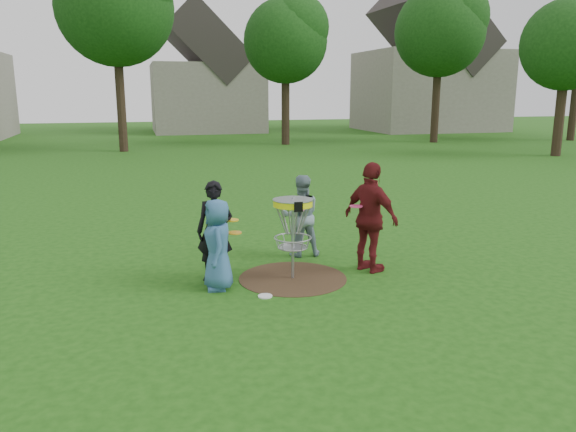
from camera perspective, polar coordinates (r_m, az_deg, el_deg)
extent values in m
plane|color=#19470F|center=(9.40, 0.48, -6.34)|extent=(100.00, 100.00, 0.00)
cylinder|color=#47331E|center=(9.40, 0.48, -6.32)|extent=(1.80, 1.80, 0.01)
imported|color=#315F89|center=(8.79, -7.15, -2.90)|extent=(0.50, 0.73, 1.44)
imported|color=black|center=(9.16, -7.44, -1.58)|extent=(0.71, 0.61, 1.65)
imported|color=gray|center=(10.49, 1.30, 0.03)|extent=(0.79, 0.63, 1.54)
imported|color=maroon|center=(9.63, 8.42, -0.16)|extent=(0.91, 1.20, 1.89)
cylinder|color=silver|center=(8.60, -2.34, -8.13)|extent=(0.22, 0.22, 0.02)
cylinder|color=#9EA0A5|center=(9.20, 0.49, -2.28)|extent=(0.05, 0.05, 1.38)
cylinder|color=#EBF20C|center=(9.07, 0.50, 1.33)|extent=(0.64, 0.64, 0.10)
cylinder|color=#9EA0A5|center=(9.06, 0.50, 1.67)|extent=(0.66, 0.66, 0.01)
cube|color=black|center=(8.76, 1.07, 0.92)|extent=(0.14, 0.02, 0.16)
torus|color=#9EA0A5|center=(9.20, 0.49, -2.22)|extent=(0.62, 0.62, 0.02)
torus|color=#9EA0A5|center=(9.24, 0.49, -3.18)|extent=(0.50, 0.50, 0.02)
cylinder|color=#9EA0A5|center=(9.24, 0.49, -3.24)|extent=(0.44, 0.44, 0.01)
cylinder|color=orange|center=(8.82, -5.43, -1.70)|extent=(0.22, 0.22, 0.02)
cylinder|color=gold|center=(9.10, -5.72, -0.41)|extent=(0.22, 0.22, 0.02)
cylinder|color=#FF43C4|center=(10.18, 1.16, 0.65)|extent=(0.22, 0.22, 0.02)
cylinder|color=#F54082|center=(9.47, 6.93, 1.00)|extent=(0.22, 0.22, 0.02)
cylinder|color=#38281C|center=(30.08, -16.59, 10.69)|extent=(0.46, 0.46, 4.62)
sphere|color=#164211|center=(30.33, -17.18, 19.65)|extent=(5.72, 5.72, 5.72)
cylinder|color=#38281C|center=(32.68, -0.25, 10.58)|extent=(0.46, 0.46, 3.78)
sphere|color=#164211|center=(32.77, -0.26, 17.36)|extent=(4.68, 4.68, 4.68)
cylinder|color=#38281C|center=(35.18, 14.76, 10.67)|extent=(0.46, 0.46, 4.20)
sphere|color=#164211|center=(35.33, 15.16, 17.64)|extent=(5.20, 5.20, 5.20)
cylinder|color=#38281C|center=(39.65, 27.02, 9.75)|extent=(0.46, 0.46, 3.99)
cylinder|color=#38281C|center=(29.79, 25.83, 8.74)|extent=(0.46, 0.46, 3.36)
sphere|color=#164211|center=(29.83, 26.48, 15.33)|extent=(4.16, 4.16, 4.16)
cube|color=gray|center=(43.90, -8.26, 11.78)|extent=(8.00, 7.00, 5.00)
cube|color=#2D2826|center=(44.03, -8.43, 16.91)|extent=(6.11, 7.14, 6.11)
cube|color=gray|center=(46.34, 14.08, 12.19)|extent=(10.00, 8.00, 6.00)
cube|color=#2D2826|center=(46.58, 14.41, 18.10)|extent=(7.64, 8.16, 7.64)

